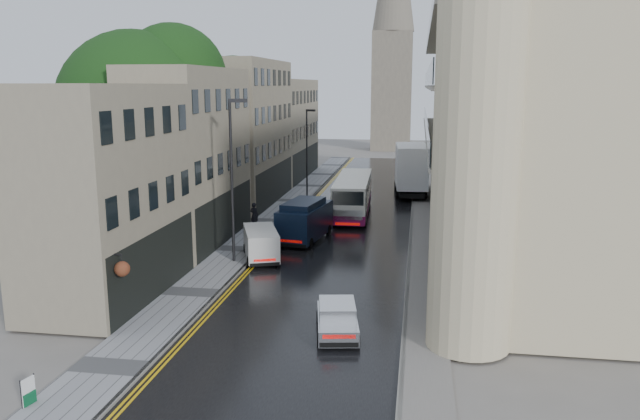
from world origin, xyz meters
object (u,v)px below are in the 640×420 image
(tree_near, at_px, (138,136))
(lamp_post_far, at_px, (307,155))
(white_van, at_px, (249,251))
(estate_sign, at_px, (28,391))
(pedestrian, at_px, (254,215))
(lamp_post_near, at_px, (232,182))
(white_lorry, at_px, (398,173))
(cream_bus, at_px, (335,203))
(tree_far, at_px, (211,132))
(navy_van, at_px, (280,224))
(silver_hatchback, at_px, (320,330))

(tree_near, xyz_separation_m, lamp_post_far, (7.80, 16.37, -2.90))
(white_van, xyz_separation_m, estate_sign, (-2.75, -16.18, -0.38))
(pedestrian, distance_m, lamp_post_near, 9.17)
(white_lorry, bearing_deg, tree_near, -133.92)
(cream_bus, distance_m, white_van, 12.69)
(lamp_post_far, bearing_deg, cream_bus, -46.36)
(tree_far, bearing_deg, tree_near, -91.32)
(cream_bus, bearing_deg, navy_van, -110.67)
(white_lorry, height_order, estate_sign, white_lorry)
(silver_hatchback, bearing_deg, tree_near, 124.24)
(white_van, bearing_deg, tree_near, 133.13)
(pedestrian, distance_m, lamp_post_far, 12.02)
(lamp_post_near, bearing_deg, cream_bus, 54.53)
(tree_far, height_order, lamp_post_near, tree_far)
(navy_van, bearing_deg, lamp_post_far, 102.97)
(cream_bus, xyz_separation_m, navy_van, (-2.50, -7.45, -0.08))
(tree_far, bearing_deg, silver_hatchback, -63.66)
(white_lorry, bearing_deg, cream_bus, -115.78)
(silver_hatchback, relative_size, pedestrian, 1.98)
(cream_bus, distance_m, navy_van, 7.86)
(tree_near, xyz_separation_m, lamp_post_near, (7.10, -3.49, -2.25))
(tree_far, relative_size, white_van, 3.04)
(cream_bus, height_order, lamp_post_near, lamp_post_near)
(white_lorry, distance_m, lamp_post_far, 8.29)
(tree_far, bearing_deg, estate_sign, -81.23)
(white_van, xyz_separation_m, lamp_post_far, (-0.40, 20.56, 3.09))
(lamp_post_near, bearing_deg, navy_van, 51.26)
(lamp_post_near, height_order, lamp_post_far, lamp_post_near)
(tree_near, relative_size, silver_hatchback, 3.85)
(estate_sign, bearing_deg, lamp_post_far, 99.30)
(tree_near, distance_m, estate_sign, 22.03)
(white_lorry, height_order, pedestrian, white_lorry)
(pedestrian, bearing_deg, lamp_post_near, 117.63)
(navy_van, height_order, lamp_post_far, lamp_post_far)
(white_lorry, xyz_separation_m, white_van, (-7.42, -22.79, -1.43))
(navy_van, bearing_deg, cream_bus, 80.48)
(white_van, bearing_deg, tree_far, 94.91)
(lamp_post_far, relative_size, estate_sign, 8.75)
(white_van, distance_m, lamp_post_far, 20.80)
(lamp_post_near, bearing_deg, white_van, -47.90)
(white_lorry, height_order, white_van, white_lorry)
(cream_bus, relative_size, white_van, 2.64)
(tree_far, relative_size, white_lorry, 1.39)
(tree_far, height_order, white_lorry, tree_far)
(pedestrian, xyz_separation_m, lamp_post_near, (1.00, -8.35, 3.67))
(tree_far, height_order, silver_hatchback, tree_far)
(white_van, bearing_deg, cream_bus, 55.67)
(cream_bus, height_order, lamp_post_far, lamp_post_far)
(silver_hatchback, height_order, white_van, white_van)
(tree_near, height_order, lamp_post_far, tree_near)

